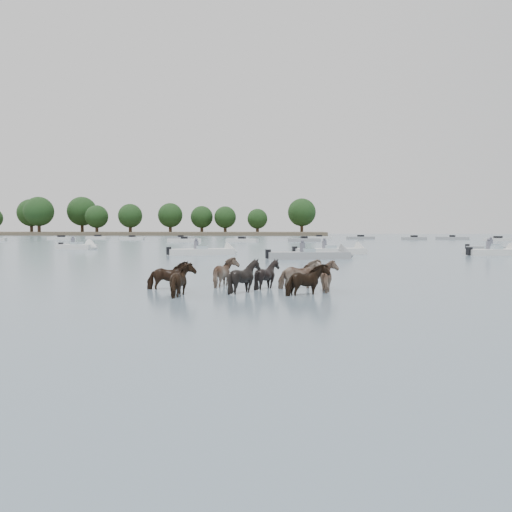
{
  "coord_description": "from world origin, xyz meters",
  "views": [
    {
      "loc": [
        1.41,
        -15.06,
        2.05
      ],
      "look_at": [
        -0.04,
        3.09,
        1.1
      ],
      "focal_mm": 36.7,
      "sensor_mm": 36.0,
      "label": 1
    }
  ],
  "objects": [
    {
      "name": "motorboat_b",
      "position": [
        2.91,
        20.78,
        0.22
      ],
      "size": [
        6.22,
        2.72,
        1.92
      ],
      "rotation": [
        0.0,
        0.0,
        0.19
      ],
      "color": "gray",
      "rests_on": "ground"
    },
    {
      "name": "motorboat_f",
      "position": [
        -20.11,
        35.75,
        0.23
      ],
      "size": [
        4.64,
        2.65,
        1.92
      ],
      "rotation": [
        0.0,
        0.0,
        -0.26
      ],
      "color": "silver",
      "rests_on": "ground"
    },
    {
      "name": "ground",
      "position": [
        0.0,
        0.0,
        0.0
      ],
      "size": [
        400.0,
        400.0,
        0.0
      ],
      "primitive_type": "plane",
      "color": "slate",
      "rests_on": "ground"
    },
    {
      "name": "motorboat_e",
      "position": [
        19.62,
        32.6,
        0.23
      ],
      "size": [
        5.3,
        3.73,
        1.92
      ],
      "rotation": [
        0.0,
        0.0,
        -0.47
      ],
      "color": "gray",
      "rests_on": "ground"
    },
    {
      "name": "motorboat_c",
      "position": [
        4.73,
        27.49,
        0.22
      ],
      "size": [
        6.47,
        3.4,
        1.92
      ],
      "rotation": [
        0.0,
        0.0,
        0.3
      ],
      "color": "silver",
      "rests_on": "ground"
    },
    {
      "name": "motorboat_a",
      "position": [
        -5.44,
        25.78,
        0.23
      ],
      "size": [
        5.74,
        3.71,
        1.92
      ],
      "rotation": [
        0.0,
        0.0,
        0.41
      ],
      "color": "silver",
      "rests_on": "ground"
    },
    {
      "name": "motorboat_d",
      "position": [
        17.21,
        26.87,
        0.23
      ],
      "size": [
        5.22,
        3.31,
        1.92
      ],
      "rotation": [
        0.0,
        0.0,
        0.37
      ],
      "color": "silver",
      "rests_on": "ground"
    },
    {
      "name": "pony_herd",
      "position": [
        -0.06,
        2.11,
        0.4
      ],
      "size": [
        6.96,
        4.16,
        1.3
      ],
      "color": "black",
      "rests_on": "ground"
    },
    {
      "name": "distant_flotilla",
      "position": [
        0.73,
        77.06,
        0.26
      ],
      "size": [
        102.34,
        27.17,
        0.93
      ],
      "color": "silver",
      "rests_on": "ground"
    },
    {
      "name": "swimming_pony",
      "position": [
        2.46,
        14.06,
        0.1
      ],
      "size": [
        0.72,
        0.44,
        0.44
      ],
      "color": "black",
      "rests_on": "ground"
    },
    {
      "name": "treeline",
      "position": [
        -74.79,
        151.26,
        6.79
      ],
      "size": [
        150.47,
        23.38,
        12.58
      ],
      "color": "#382619",
      "rests_on": "ground"
    },
    {
      "name": "shoreline",
      "position": [
        -70.0,
        150.0,
        0.5
      ],
      "size": [
        160.0,
        30.0,
        1.0
      ],
      "primitive_type": "cube",
      "color": "#4C4233",
      "rests_on": "ground"
    }
  ]
}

